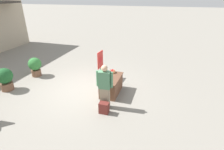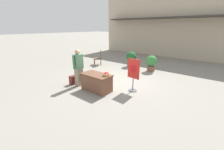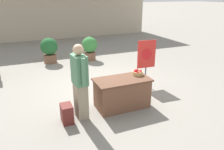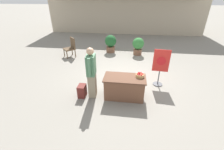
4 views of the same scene
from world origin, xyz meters
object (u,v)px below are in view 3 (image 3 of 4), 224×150
(apple_basket, at_px, (138,73))
(potted_plant_far_right, at_px, (90,47))
(person_visitor, at_px, (80,82))
(potted_plant_near_left, at_px, (49,49))
(poster_board, at_px, (146,61))
(display_table, at_px, (122,93))
(backpack, at_px, (67,114))

(apple_basket, relative_size, potted_plant_far_right, 0.27)
(person_visitor, distance_m, potted_plant_near_left, 4.62)
(apple_basket, relative_size, poster_board, 0.19)
(poster_board, bearing_deg, apple_basket, -37.79)
(potted_plant_near_left, bearing_deg, display_table, -76.21)
(apple_basket, height_order, potted_plant_far_right, potted_plant_far_right)
(poster_board, height_order, potted_plant_near_left, poster_board)
(person_visitor, height_order, backpack, person_visitor)
(backpack, relative_size, potted_plant_near_left, 0.41)
(display_table, height_order, potted_plant_near_left, potted_plant_near_left)
(display_table, height_order, backpack, display_table)
(display_table, relative_size, apple_basket, 5.05)
(display_table, distance_m, potted_plant_far_right, 4.30)
(apple_basket, bearing_deg, display_table, -168.13)
(person_visitor, xyz_separation_m, potted_plant_near_left, (-0.04, 4.61, -0.31))
(potted_plant_far_right, bearing_deg, potted_plant_near_left, 171.26)
(poster_board, relative_size, potted_plant_near_left, 1.38)
(backpack, bearing_deg, apple_basket, 8.21)
(display_table, xyz_separation_m, potted_plant_far_right, (0.52, 4.27, 0.18))
(apple_basket, height_order, backpack, apple_basket)
(display_table, bearing_deg, poster_board, 37.28)
(potted_plant_far_right, relative_size, potted_plant_near_left, 0.97)
(display_table, height_order, poster_board, poster_board)
(display_table, height_order, apple_basket, apple_basket)
(poster_board, bearing_deg, backpack, -62.74)
(display_table, xyz_separation_m, potted_plant_near_left, (-1.11, 4.52, 0.20))
(person_visitor, relative_size, potted_plant_far_right, 1.73)
(potted_plant_far_right, height_order, potted_plant_near_left, potted_plant_near_left)
(display_table, distance_m, poster_board, 1.62)
(potted_plant_far_right, xyz_separation_m, potted_plant_near_left, (-1.63, 0.25, 0.01))
(person_visitor, bearing_deg, apple_basket, 2.23)
(display_table, distance_m, apple_basket, 0.65)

